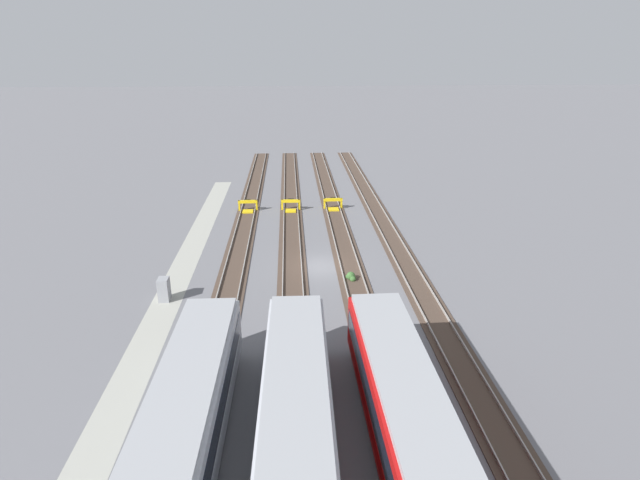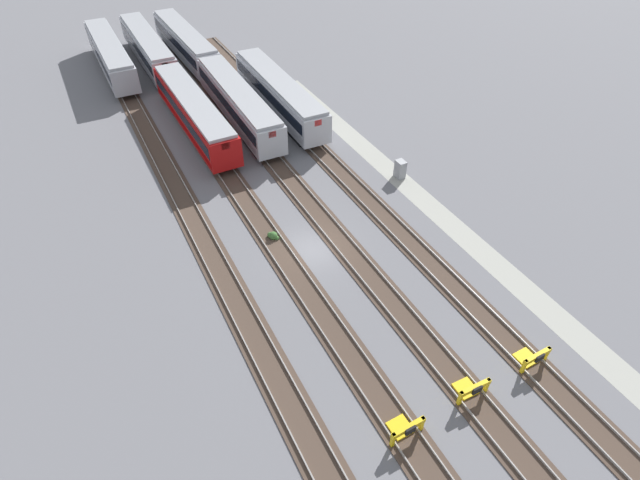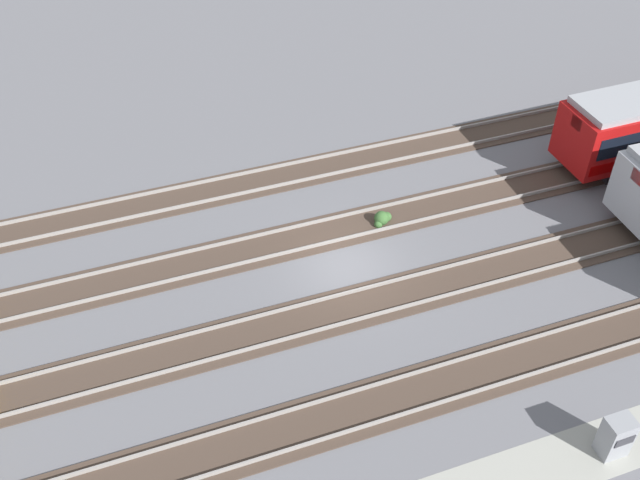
{
  "view_description": "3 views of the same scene",
  "coord_description": "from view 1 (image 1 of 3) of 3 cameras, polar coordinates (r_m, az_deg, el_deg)",
  "views": [
    {
      "loc": [
        35.43,
        -2.27,
        15.92
      ],
      "look_at": [
        -1.14,
        -0.0,
        1.8
      ],
      "focal_mm": 28.0,
      "sensor_mm": 36.0,
      "label": 1
    },
    {
      "loc": [
        -23.95,
        11.91,
        24.39
      ],
      "look_at": [
        -1.14,
        -0.0,
        1.8
      ],
      "focal_mm": 28.0,
      "sensor_mm": 36.0,
      "label": 2
    },
    {
      "loc": [
        -8.5,
        -20.4,
        21.01
      ],
      "look_at": [
        -1.14,
        -0.0,
        1.8
      ],
      "focal_mm": 42.0,
      "sensor_mm": 36.0,
      "label": 3
    }
  ],
  "objects": [
    {
      "name": "subway_car_front_row_right_inner",
      "position": [
        20.29,
        -2.72,
        -22.11
      ],
      "size": [
        18.05,
        3.18,
        3.7
      ],
      "color": "#ADAFB7",
      "rests_on": "ground"
    },
    {
      "name": "rail_track_nearest",
      "position": [
        39.07,
        -9.76,
        -3.22
      ],
      "size": [
        90.0,
        2.23,
        0.21
      ],
      "color": "#47382D",
      "rests_on": "ground"
    },
    {
      "name": "subway_car_front_row_centre",
      "position": [
        20.78,
        10.67,
        -21.26
      ],
      "size": [
        18.03,
        3.04,
        3.7
      ],
      "color": "#A80F0F",
      "rests_on": "ground"
    },
    {
      "name": "rail_track_near_inner",
      "position": [
        38.82,
        -3.19,
        -3.1
      ],
      "size": [
        90.0,
        2.24,
        0.21
      ],
      "color": "#47382D",
      "rests_on": "ground"
    },
    {
      "name": "bumper_stop_nearest_track",
      "position": [
        52.46,
        -8.25,
        3.77
      ],
      "size": [
        1.36,
        2.0,
        1.22
      ],
      "color": "gold",
      "rests_on": "ground"
    },
    {
      "name": "weed_clump",
      "position": [
        36.76,
        3.55,
        -4.22
      ],
      "size": [
        0.92,
        0.7,
        0.64
      ],
      "color": "#38602D",
      "rests_on": "ground"
    },
    {
      "name": "bumper_stop_middle_track",
      "position": [
        52.63,
        1.52,
        4.04
      ],
      "size": [
        1.36,
        2.01,
        1.22
      ],
      "color": "gold",
      "rests_on": "ground"
    },
    {
      "name": "ground_plane",
      "position": [
        38.9,
        0.1,
        -3.08
      ],
      "size": [
        400.0,
        400.0,
        0.0
      ],
      "primitive_type": "plane",
      "color": "slate"
    },
    {
      "name": "service_walkway",
      "position": [
        39.74,
        -15.54,
        -3.35
      ],
      "size": [
        54.0,
        2.0,
        0.01
      ],
      "primitive_type": "cube",
      "color": "#9E9E93",
      "rests_on": "ground"
    },
    {
      "name": "subway_car_front_row_leftmost",
      "position": [
        20.76,
        -15.94,
        -21.88
      ],
      "size": [
        18.05,
        3.15,
        3.7
      ],
      "color": "#ADAFB7",
      "rests_on": "ground"
    },
    {
      "name": "rail_track_far_inner",
      "position": [
        39.84,
        9.78,
        -2.73
      ],
      "size": [
        90.0,
        2.23,
        0.21
      ],
      "color": "#47382D",
      "rests_on": "ground"
    },
    {
      "name": "rail_track_middle",
      "position": [
        39.08,
        3.38,
        -2.93
      ],
      "size": [
        90.0,
        2.24,
        0.21
      ],
      "color": "#47382D",
      "rests_on": "ground"
    },
    {
      "name": "bumper_stop_near_inner_track",
      "position": [
        52.22,
        -3.37,
        3.88
      ],
      "size": [
        1.36,
        2.01,
        1.22
      ],
      "color": "gold",
      "rests_on": "ground"
    },
    {
      "name": "electrical_cabinet",
      "position": [
        35.19,
        -17.41,
        -5.41
      ],
      "size": [
        0.9,
        0.73,
        1.6
      ],
      "color": "gray",
      "rests_on": "ground"
    }
  ]
}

